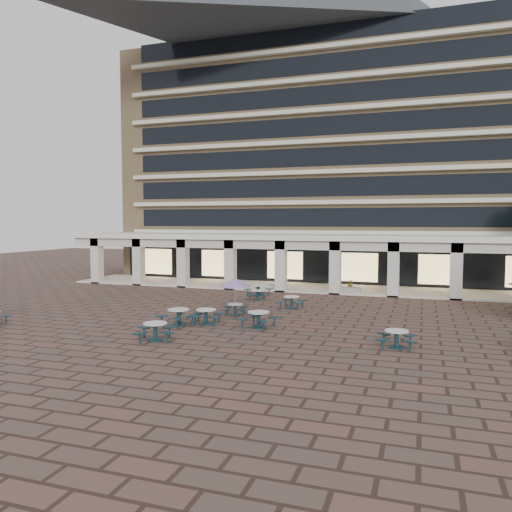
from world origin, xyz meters
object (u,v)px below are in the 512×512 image
Objects in this scene: picnic_table_2 at (396,337)px; planter_left at (277,285)px; picnic_table_1 at (155,330)px; planter_right at (351,288)px.

planter_left is (-9.87, 15.60, 0.00)m from picnic_table_2.
picnic_table_1 is 1.29× the size of picnic_table_2.
planter_right is at bearing 103.37° from picnic_table_2.
planter_right is (6.49, 17.74, -0.03)m from picnic_table_1.
planter_left is at bearing 64.61° from picnic_table_1.
planter_left is at bearing 121.00° from picnic_table_2.
picnic_table_2 is 1.16× the size of planter_left.
picnic_table_1 is 17.76m from planter_left.
planter_right is at bearing 46.81° from picnic_table_1.
planter_right is (-4.09, 15.60, 0.00)m from picnic_table_2.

